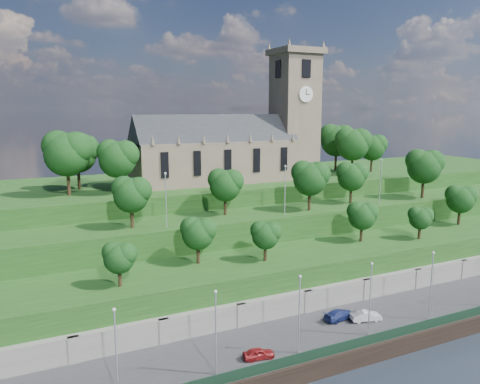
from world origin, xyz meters
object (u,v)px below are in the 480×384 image
car_middle (366,316)px  car_right (339,315)px  car_left (259,353)px  church (237,142)px

car_middle → car_right: 3.36m
car_middle → car_left: bearing=111.7°
church → car_left: size_ratio=10.89×
car_left → car_right: 14.61m
church → car_middle: church is taller
car_left → car_right: (14.02, 4.10, 0.05)m
car_middle → church: bearing=13.1°
car_left → car_middle: car_middle is taller
car_right → church: bearing=-12.9°
church → car_right: (-3.35, -38.49, -19.86)m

